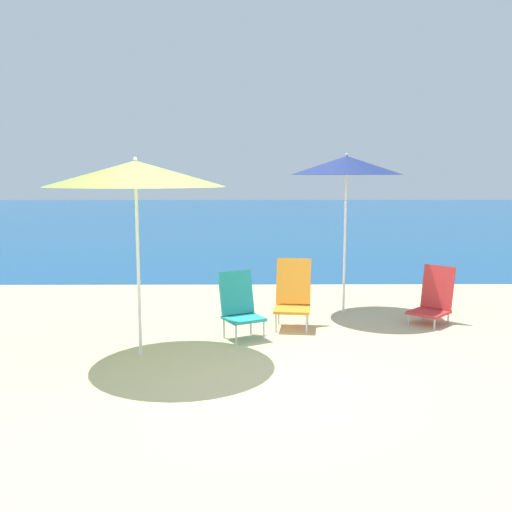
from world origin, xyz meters
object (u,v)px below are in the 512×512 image
(beach_chair_orange, at_px, (293,294))
(beach_umbrella_navy, at_px, (346,166))
(beach_chair_teal, at_px, (240,304))
(beach_umbrella_lime, at_px, (136,174))
(beach_chair_red, at_px, (434,299))

(beach_chair_orange, bearing_deg, beach_umbrella_navy, 51.35)
(beach_umbrella_navy, height_order, beach_chair_teal, beach_umbrella_navy)
(beach_umbrella_lime, relative_size, beach_chair_teal, 2.67)
(beach_chair_red, height_order, beach_chair_teal, beach_chair_teal)
(beach_umbrella_navy, height_order, beach_chair_red, beach_umbrella_navy)
(beach_umbrella_navy, relative_size, beach_umbrella_lime, 1.06)
(beach_umbrella_navy, bearing_deg, beach_chair_red, -26.85)
(beach_chair_orange, bearing_deg, beach_chair_teal, -135.35)
(beach_umbrella_lime, height_order, beach_chair_red, beach_umbrella_lime)
(beach_chair_orange, bearing_deg, beach_chair_red, 13.20)
(beach_umbrella_navy, distance_m, beach_chair_orange, 2.07)
(beach_umbrella_lime, distance_m, beach_chair_orange, 2.74)
(beach_umbrella_lime, xyz_separation_m, beach_chair_orange, (1.82, 1.28, -1.60))
(beach_umbrella_lime, distance_m, beach_chair_red, 4.42)
(beach_umbrella_navy, xyz_separation_m, beach_chair_teal, (-1.53, -1.33, -1.75))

